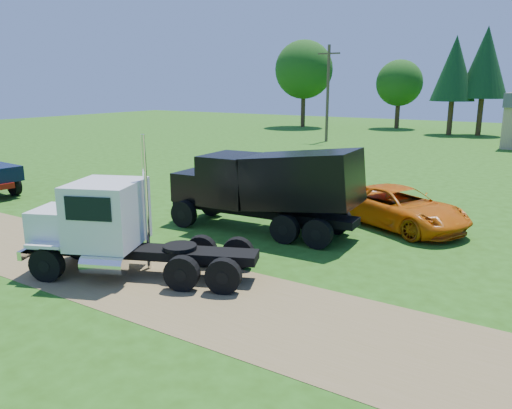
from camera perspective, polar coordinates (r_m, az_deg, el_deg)
The scene contains 6 objects.
ground at distance 12.69m, azimuth -0.90°, elevation -11.77°, with size 140.00×140.00×0.00m, color #285412.
dirt_track at distance 12.69m, azimuth -0.90°, elevation -11.74°, with size 120.00×4.20×0.01m, color olive.
white_semi_tractor at distance 15.08m, azimuth -16.34°, elevation -2.56°, with size 6.76×4.44×4.05m.
black_dump_truck at distance 18.49m, azimuth 1.38°, elevation 2.25°, with size 7.63×2.80×3.26m.
orange_pickup at distance 20.14m, azimuth 16.06°, elevation -0.31°, with size 2.57×5.58×1.55m, color orange.
spectator_b at distance 23.45m, azimuth -0.20°, elevation 2.33°, with size 0.82×0.64×1.69m, color #999999.
Camera 1 is at (6.33, -9.56, 5.44)m, focal length 35.00 mm.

